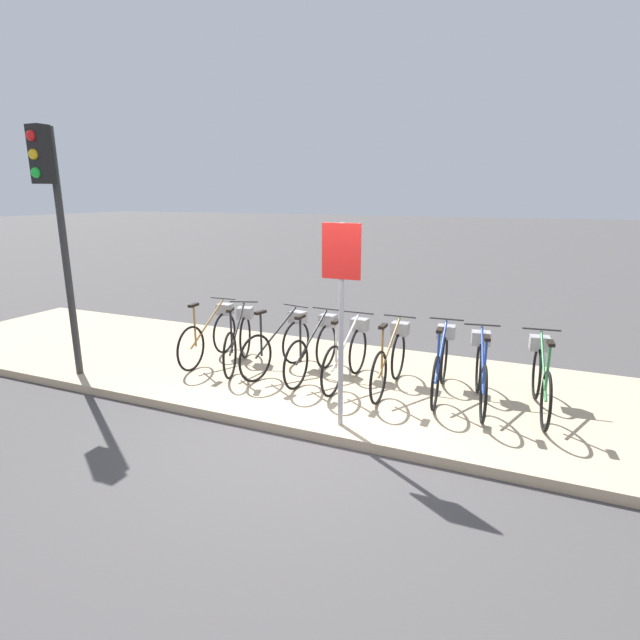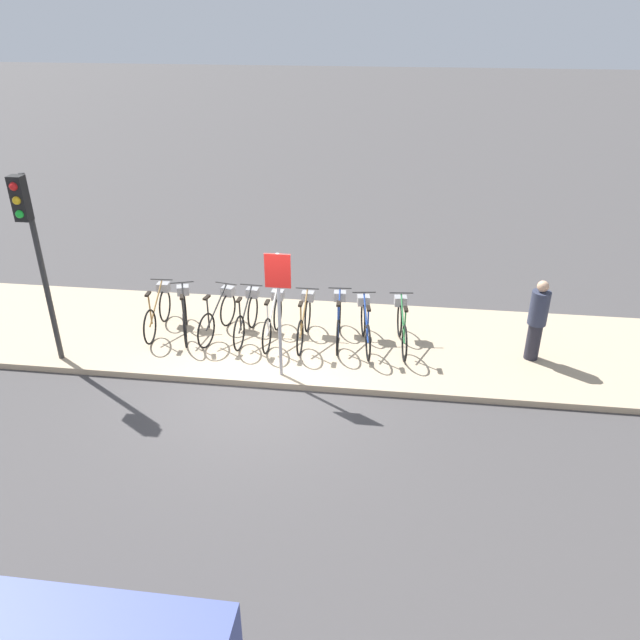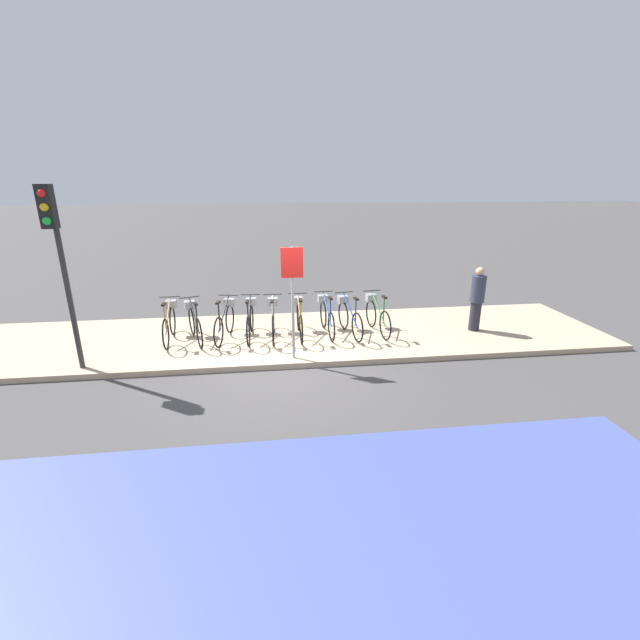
% 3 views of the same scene
% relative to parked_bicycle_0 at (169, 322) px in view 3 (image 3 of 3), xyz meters
% --- Properties ---
extents(ground_plane, '(120.00, 120.00, 0.00)m').
position_rel_parked_bicycle_0_xyz_m(ground_plane, '(2.42, -1.69, -0.57)').
color(ground_plane, '#423F3F').
extents(sidewalk, '(16.02, 3.45, 0.12)m').
position_rel_parked_bicycle_0_xyz_m(sidewalk, '(2.42, 0.03, -0.51)').
color(sidewalk, tan).
rests_on(sidewalk, ground_plane).
extents(parked_bicycle_0, '(0.46, 1.66, 1.02)m').
position_rel_parked_bicycle_0_xyz_m(parked_bicycle_0, '(0.00, 0.00, 0.00)').
color(parked_bicycle_0, black).
rests_on(parked_bicycle_0, sidewalk).
extents(parked_bicycle_1, '(0.65, 1.58, 1.02)m').
position_rel_parked_bicycle_0_xyz_m(parked_bicycle_1, '(0.57, -0.07, 0.00)').
color(parked_bicycle_1, black).
rests_on(parked_bicycle_1, sidewalk).
extents(parked_bicycle_2, '(0.49, 1.63, 1.02)m').
position_rel_parked_bicycle_0_xyz_m(parked_bicycle_2, '(1.27, -0.02, 0.00)').
color(parked_bicycle_2, black).
rests_on(parked_bicycle_2, sidewalk).
extents(parked_bicycle_3, '(0.46, 1.66, 1.02)m').
position_rel_parked_bicycle_0_xyz_m(parked_bicycle_3, '(1.84, -0.03, 0.00)').
color(parked_bicycle_3, black).
rests_on(parked_bicycle_3, sidewalk).
extents(parked_bicycle_4, '(0.46, 1.66, 1.02)m').
position_rel_parked_bicycle_0_xyz_m(parked_bicycle_4, '(2.38, -0.07, 0.00)').
color(parked_bicycle_4, black).
rests_on(parked_bicycle_4, sidewalk).
extents(parked_bicycle_5, '(0.46, 1.66, 1.02)m').
position_rel_parked_bicycle_0_xyz_m(parked_bicycle_5, '(3.00, -0.06, 0.00)').
color(parked_bicycle_5, black).
rests_on(parked_bicycle_5, sidewalk).
extents(parked_bicycle_6, '(0.46, 1.66, 1.02)m').
position_rel_parked_bicycle_0_xyz_m(parked_bicycle_6, '(3.67, 0.04, 0.00)').
color(parked_bicycle_6, black).
rests_on(parked_bicycle_6, sidewalk).
extents(parked_bicycle_7, '(0.46, 1.64, 1.02)m').
position_rel_parked_bicycle_0_xyz_m(parked_bicycle_7, '(4.19, -0.10, 0.00)').
color(parked_bicycle_7, black).
rests_on(parked_bicycle_7, sidewalk).
extents(parked_bicycle_8, '(0.46, 1.65, 1.02)m').
position_rel_parked_bicycle_0_xyz_m(parked_bicycle_8, '(4.89, -0.03, 0.00)').
color(parked_bicycle_8, black).
rests_on(parked_bicycle_8, sidewalk).
extents(pedestrian, '(0.34, 0.34, 1.58)m').
position_rel_parked_bicycle_0_xyz_m(pedestrian, '(7.34, -0.22, 0.38)').
color(pedestrian, '#23232D').
rests_on(pedestrian, sidewalk).
extents(traffic_light, '(0.24, 0.40, 3.51)m').
position_rel_parked_bicycle_0_xyz_m(traffic_light, '(-1.46, -1.45, 2.08)').
color(traffic_light, '#2D2D2D').
rests_on(traffic_light, sidewalk).
extents(sign_post, '(0.44, 0.07, 2.33)m').
position_rel_parked_bicycle_0_xyz_m(sign_post, '(2.77, -1.40, 1.14)').
color(sign_post, '#99999E').
rests_on(sign_post, sidewalk).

